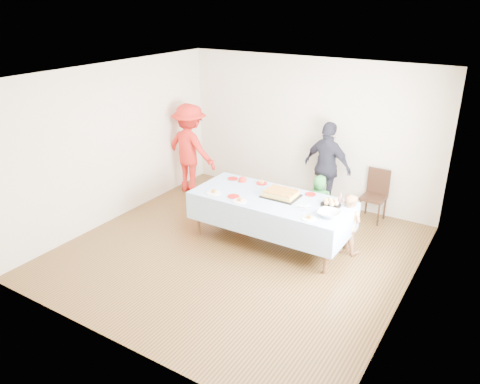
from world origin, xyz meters
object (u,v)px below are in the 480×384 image
(party_table, at_px, (271,201))
(birthday_cake, at_px, (281,194))
(dining_chair, at_px, (376,192))
(adult_left, at_px, (190,149))

(party_table, bearing_deg, birthday_cake, 42.16)
(party_table, xyz_separation_m, dining_chair, (1.15, 1.73, -0.22))
(birthday_cake, bearing_deg, party_table, -137.84)
(party_table, height_order, birthday_cake, birthday_cake)
(birthday_cake, height_order, adult_left, adult_left)
(birthday_cake, distance_m, dining_chair, 1.95)
(birthday_cake, xyz_separation_m, dining_chair, (1.03, 1.63, -0.32))
(dining_chair, height_order, adult_left, adult_left)
(dining_chair, bearing_deg, birthday_cake, -120.19)
(birthday_cake, bearing_deg, adult_left, 159.55)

